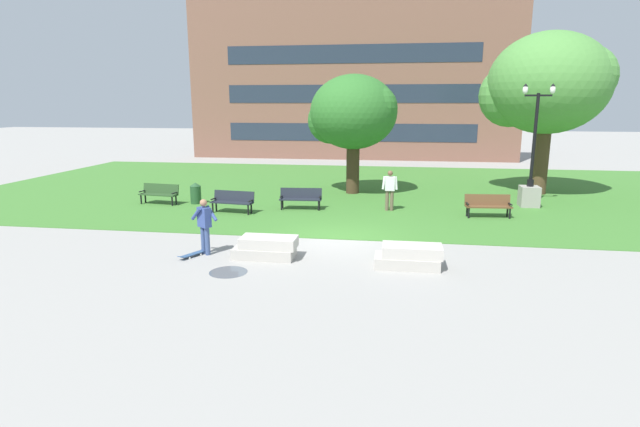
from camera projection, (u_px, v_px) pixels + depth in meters
ground_plane at (338, 240)px, 16.82m from camera, size 140.00×140.00×0.00m
grass_lawn at (360, 189)px, 26.47m from camera, size 40.00×20.00×0.02m
concrete_block_center at (266, 248)px, 14.81m from camera, size 1.87×0.90×0.64m
concrete_block_left at (409, 257)px, 13.96m from camera, size 1.86×0.90×0.64m
person_skateboarder at (204, 223)px, 15.00m from camera, size 0.89×0.47×1.71m
skateboard at (193, 254)px, 14.94m from camera, size 0.62×1.00×0.14m
puddle at (228, 272)px, 13.60m from camera, size 1.05×1.05×0.01m
park_bench_near_left at (301, 197)px, 21.47m from camera, size 1.83×0.66×0.90m
park_bench_near_right at (159, 193)px, 22.57m from camera, size 1.85×0.76×0.90m
park_bench_far_left at (488, 204)px, 19.97m from camera, size 1.84×0.68×0.90m
park_bench_far_right at (233, 200)px, 20.78m from camera, size 1.85×0.74×0.90m
lamp_post_center at (530, 183)px, 21.90m from camera, size 1.32×0.80×5.30m
tree_far_right at (546, 85)px, 24.13m from camera, size 5.99×5.71×7.84m
tree_near_left at (353, 113)px, 24.57m from camera, size 4.50×4.29×5.87m
trash_bin at (196, 193)px, 22.67m from camera, size 0.49×0.49×0.96m
person_bystander_near_lawn at (390, 188)px, 21.09m from camera, size 0.68×0.25×1.71m
building_facade_distant at (351, 75)px, 39.29m from camera, size 26.30×1.03×13.33m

